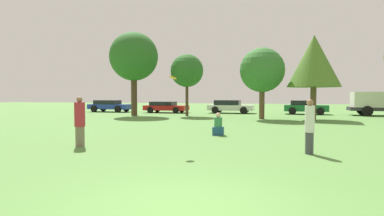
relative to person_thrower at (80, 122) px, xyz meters
The scene contains 13 objects.
ground_plane 7.10m from the person_thrower, 44.02° to the right, with size 120.00×120.00×0.00m, color #54843D.
person_thrower is the anchor object (origin of this frame).
person_catcher 7.60m from the person_thrower, ahead, with size 0.29×0.29×1.67m.
frisbee 3.71m from the person_thrower, ahead, with size 0.26×0.25×0.13m.
bystander_sitting 5.93m from the person_thrower, 44.44° to the left, with size 0.47×0.39×1.01m.
tree_0 16.80m from the person_thrower, 107.50° to the left, with size 4.15×4.15×7.17m.
tree_1 16.41m from the person_thrower, 91.18° to the left, with size 2.79×2.79×5.24m.
tree_2 15.49m from the person_thrower, 67.13° to the left, with size 3.28×3.28×5.26m.
tree_3 17.44m from the person_thrower, 56.21° to the left, with size 3.71×3.71×6.06m.
parked_car_blue 22.63m from the person_thrower, 115.83° to the left, with size 4.60×2.13×1.23m.
parked_car_red 20.62m from the person_thrower, 100.19° to the left, with size 4.42×2.18×1.11m.
parked_car_white 21.19m from the person_thrower, 82.55° to the left, with size 4.48×2.24×1.27m.
parked_car_green 23.10m from the person_thrower, 65.18° to the left, with size 3.91×2.10×1.28m.
Camera 1 is at (1.29, -4.75, 1.80)m, focal length 29.35 mm.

